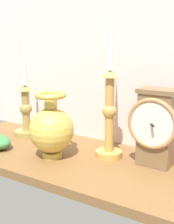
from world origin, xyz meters
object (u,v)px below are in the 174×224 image
candlestick_tall_left (110,108)px  mantel_clock (156,127)px  candlestick_tall_center (26,108)px  brass_vase_bulbous (51,128)px

candlestick_tall_left → mantel_clock: bearing=3.2°
candlestick_tall_center → candlestick_tall_left: bearing=-4.2°
candlestick_tall_center → mantel_clock: bearing=-2.1°
candlestick_tall_left → candlestick_tall_center: size_ratio=1.31×
mantel_clock → candlestick_tall_center: 48.73cm
mantel_clock → candlestick_tall_center: size_ratio=0.63×
mantel_clock → brass_vase_bulbous: (-27.62, -9.91, -2.40)cm
mantel_clock → candlestick_tall_left: size_ratio=0.48×
candlestick_tall_center → brass_vase_bulbous: size_ratio=1.75×
mantel_clock → candlestick_tall_center: bearing=177.9°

